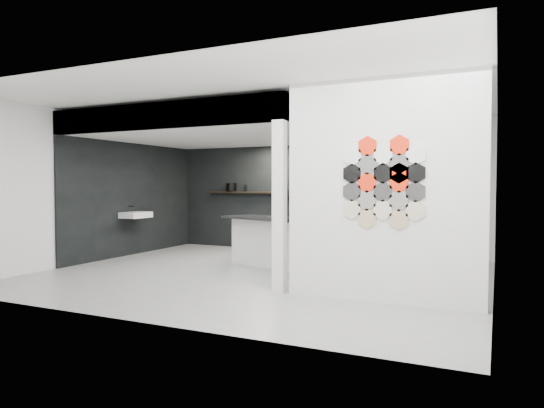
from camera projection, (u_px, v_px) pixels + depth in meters
The scene contains 17 objects.
floor at pixel (259, 275), 7.93m from camera, with size 7.00×6.00×0.01m, color gray.
partition_panel at pixel (382, 191), 6.03m from camera, with size 2.45×0.15×2.80m, color silver.
bay_clad_back at pixel (266, 198), 11.12m from camera, with size 4.40×0.04×2.35m, color black.
bay_clad_left at pixel (133, 199), 10.26m from camera, with size 0.04×4.00×2.35m, color black.
bulkhead at pixel (221, 129), 9.29m from camera, with size 4.40×4.00×0.40m, color silver.
corner_column at pixel (279, 206), 6.63m from camera, with size 0.16×0.16×2.35m, color silver.
fascia_beam at pixel (158, 116), 7.55m from camera, with size 4.40×0.16×0.40m, color silver.
wall_basin at pixel (136, 215), 9.99m from camera, with size 0.40×0.60×0.12m, color silver.
display_shelf at pixel (268, 192), 10.98m from camera, with size 3.00×0.15×0.04m, color black.
kitchen_island at pixel (270, 241), 8.76m from camera, with size 1.84×1.24×1.36m.
stockpot at pixel (231, 187), 11.38m from camera, with size 0.24×0.24×0.19m, color black.
kettle at pixel (298, 189), 10.67m from camera, with size 0.15×0.15×0.13m, color black.
glass_bowl at pixel (325, 189), 10.41m from camera, with size 0.15×0.15×0.10m, color gray.
glass_vase at pixel (325, 188), 10.41m from camera, with size 0.10×0.10×0.15m, color gray.
bottle_dark at pixel (245, 188), 11.22m from camera, with size 0.06×0.06×0.15m, color black.
utensil_cup at pixel (229, 189), 11.41m from camera, with size 0.09×0.09×0.11m, color black.
hex_tile_cluster at pixel (384, 182), 5.94m from camera, with size 1.04×0.02×1.16m.
Camera 1 is at (3.53, -7.05, 1.47)m, focal length 32.00 mm.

